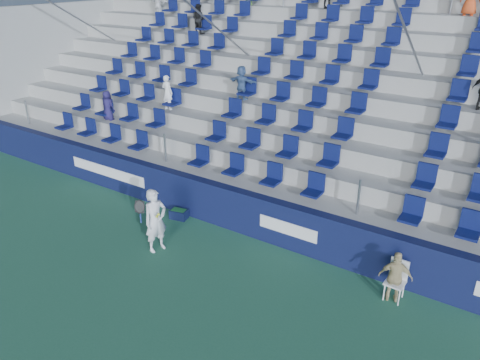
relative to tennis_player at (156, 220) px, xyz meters
name	(u,v)px	position (x,y,z in m)	size (l,w,h in m)	color
ground	(163,291)	(1.26, -1.21, -0.84)	(70.00, 70.00, 0.00)	#2A6346
sponsor_wall	(241,211)	(1.27, 1.94, -0.24)	(24.00, 0.32, 1.20)	#10163E
grandstand	(324,111)	(1.27, 7.03, 1.30)	(24.00, 8.17, 6.63)	gray
tennis_player	(156,220)	(0.00, 0.00, 0.00)	(0.69, 0.69, 1.67)	silver
line_judge_chair	(397,277)	(5.60, 1.43, -0.32)	(0.41, 0.42, 0.91)	white
line_judge	(395,277)	(5.60, 1.29, -0.24)	(0.70, 0.29, 1.19)	tan
ball_bin	(179,214)	(-0.60, 1.54, -0.69)	(0.54, 0.41, 0.27)	black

